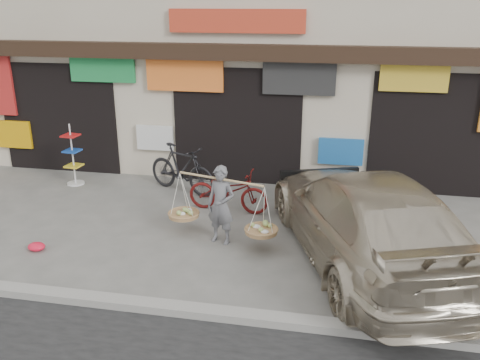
% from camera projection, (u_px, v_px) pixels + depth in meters
% --- Properties ---
extents(ground, '(70.00, 70.00, 0.00)m').
position_uv_depth(ground, '(199.00, 247.00, 9.02)').
color(ground, slate).
rests_on(ground, ground).
extents(kerb, '(70.00, 0.25, 0.12)m').
position_uv_depth(kerb, '(162.00, 307.00, 7.15)').
color(kerb, gray).
rests_on(kerb, ground).
extents(shophouse_block, '(14.00, 6.32, 7.00)m').
position_uv_depth(shophouse_block, '(258.00, 26.00, 13.79)').
color(shophouse_block, beige).
rests_on(shophouse_block, ground).
extents(street_vendor, '(2.08, 0.98, 1.43)m').
position_uv_depth(street_vendor, '(221.00, 208.00, 8.99)').
color(street_vendor, slate).
rests_on(street_vendor, ground).
extents(bike_1, '(1.89, 1.23, 1.11)m').
position_uv_depth(bike_1, '(182.00, 169.00, 11.39)').
color(bike_1, black).
rests_on(bike_1, ground).
extents(bike_2, '(1.74, 0.75, 0.89)m').
position_uv_depth(bike_2, '(228.00, 191.00, 10.39)').
color(bike_2, '#5A110F').
rests_on(bike_2, ground).
extents(suv, '(3.83, 5.74, 1.54)m').
position_uv_depth(suv, '(366.00, 217.00, 8.32)').
color(suv, '#C0B39B').
rests_on(suv, ground).
extents(display_rack, '(0.40, 0.40, 1.46)m').
position_uv_depth(display_rack, '(73.00, 160.00, 11.87)').
color(display_rack, silver).
rests_on(display_rack, ground).
extents(red_bag, '(0.31, 0.25, 0.14)m').
position_uv_depth(red_bag, '(36.00, 247.00, 8.86)').
color(red_bag, '#F51734').
rests_on(red_bag, ground).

